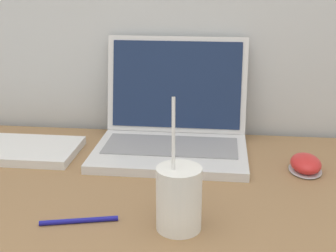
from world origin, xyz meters
name	(u,v)px	position (x,y,z in m)	size (l,w,h in m)	color
laptop	(173,126)	(0.07, 0.50, 0.77)	(0.36, 0.31, 0.26)	silver
drink_cup	(179,197)	(0.12, 0.13, 0.77)	(0.08, 0.08, 0.23)	white
computer_mouse	(306,164)	(0.38, 0.40, 0.73)	(0.07, 0.10, 0.04)	#B2B2B7
pen	(79,221)	(-0.05, 0.12, 0.71)	(0.14, 0.04, 0.01)	#191999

